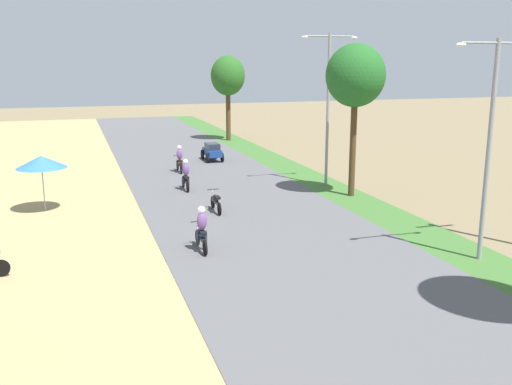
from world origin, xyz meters
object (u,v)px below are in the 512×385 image
streetlamp_near (490,135)px  streetlamp_mid (328,100)px  vendor_umbrella (41,162)px  motorbike_foreground_rider (201,229)px  median_tree_third (228,77)px  motorbike_ahead_fourth (179,159)px  car_sedan_blue (212,151)px  motorbike_ahead_second (216,201)px  median_tree_second (356,77)px  motorbike_ahead_third (185,175)px

streetlamp_near → streetlamp_mid: 12.58m
vendor_umbrella → motorbike_foreground_rider: 9.56m
median_tree_third → motorbike_ahead_fourth: 15.25m
vendor_umbrella → streetlamp_near: streetlamp_near is taller
car_sedan_blue → motorbike_ahead_second: (-3.01, -13.17, -0.17)m
median_tree_third → car_sedan_blue: 11.29m
motorbike_ahead_second → motorbike_ahead_fourth: (0.15, 9.77, 0.28)m
vendor_umbrella → streetlamp_near: size_ratio=0.34×
median_tree_second → median_tree_third: bearing=91.4°
car_sedan_blue → motorbike_foreground_rider: (-4.80, -18.28, 0.11)m
motorbike_ahead_third → motorbike_foreground_rider: bearing=-97.8°
motorbike_ahead_third → median_tree_third: bearing=68.2°
median_tree_third → streetlamp_near: (0.36, -31.60, -1.07)m
vendor_umbrella → motorbike_ahead_second: size_ratio=1.40×
vendor_umbrella → motorbike_foreground_rider: vendor_umbrella is taller
vendor_umbrella → streetlamp_near: 18.50m
motorbike_ahead_second → motorbike_ahead_fourth: motorbike_ahead_fourth is taller
streetlamp_near → car_sedan_blue: bearing=100.5°
car_sedan_blue → median_tree_second: bearing=-70.7°
streetlamp_near → median_tree_second: bearing=89.1°
median_tree_second → car_sedan_blue: median_tree_second is taller
motorbike_ahead_second → median_tree_third: bearing=73.5°
motorbike_ahead_third → motorbike_ahead_fourth: bearing=83.2°
car_sedan_blue → vendor_umbrella: bearing=-134.2°
vendor_umbrella → motorbike_ahead_fourth: 10.49m
car_sedan_blue → motorbike_ahead_fourth: motorbike_ahead_fourth is taller
vendor_umbrella → median_tree_third: median_tree_third is taller
streetlamp_near → streetlamp_mid: bearing=90.0°
car_sedan_blue → streetlamp_near: bearing=-79.5°
median_tree_third → motorbike_ahead_third: (-7.19, -17.97, -4.53)m
motorbike_ahead_third → motorbike_ahead_fourth: 5.03m
median_tree_third → motorbike_foreground_rider: (-8.53, -27.86, -4.53)m
streetlamp_mid → car_sedan_blue: (-4.10, 9.44, -3.93)m
median_tree_third → streetlamp_mid: size_ratio=0.88×
vendor_umbrella → median_tree_third: 24.81m
streetlamp_near → motorbike_foreground_rider: size_ratio=4.08×
streetlamp_near → median_tree_third: bearing=90.7°
vendor_umbrella → median_tree_second: median_tree_second is taller
vendor_umbrella → motorbike_ahead_second: 7.95m
median_tree_second → motorbike_foreground_rider: size_ratio=4.15×
vendor_umbrella → motorbike_ahead_second: (7.32, -2.55, -1.73)m
motorbike_foreground_rider → median_tree_third: bearing=73.0°
streetlamp_mid → motorbike_ahead_second: bearing=-152.3°
vendor_umbrella → motorbike_ahead_third: size_ratio=1.40×
motorbike_ahead_second → motorbike_ahead_third: bearing=95.3°
streetlamp_mid → motorbike_ahead_third: (-7.55, 1.05, -3.82)m
motorbike_ahead_third → motorbike_ahead_fourth: size_ratio=1.00×
median_tree_second → median_tree_third: size_ratio=1.06×
median_tree_second → motorbike_ahead_fourth: (-7.11, 8.74, -5.09)m
streetlamp_mid → median_tree_second: bearing=-86.6°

